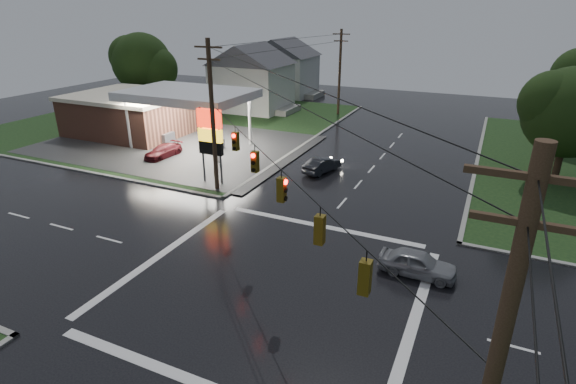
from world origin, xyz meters
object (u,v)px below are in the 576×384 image
at_px(car_north, 322,165).
at_px(car_crossing, 418,263).
at_px(utility_pole_nw, 212,115).
at_px(tree_ne_near, 572,113).
at_px(pylon_sign, 210,134).
at_px(house_near, 252,77).
at_px(house_far, 284,66).
at_px(car_pump, 163,151).
at_px(gas_station, 140,111).
at_px(tree_nw_behind, 143,63).
at_px(utility_pole_n, 340,71).

relative_size(car_north, car_crossing, 0.98).
xyz_separation_m(utility_pole_nw, tree_ne_near, (23.64, 12.49, -0.16)).
relative_size(pylon_sign, house_near, 0.54).
height_order(house_far, car_north, house_far).
distance_m(house_far, car_pump, 34.22).
relative_size(pylon_sign, house_far, 0.54).
bearing_deg(car_crossing, gas_station, 64.73).
relative_size(tree_ne_near, car_crossing, 2.28).
bearing_deg(pylon_sign, tree_nw_behind, 140.13).
height_order(utility_pole_nw, tree_ne_near, utility_pole_nw).
bearing_deg(car_north, utility_pole_nw, 65.89).
distance_m(gas_station, tree_nw_behind, 13.63).
distance_m(house_near, tree_ne_near, 37.80).
xyz_separation_m(house_far, tree_ne_near, (36.09, -26.01, 1.16)).
distance_m(utility_pole_nw, house_near, 28.90).
xyz_separation_m(gas_station, pylon_sign, (15.18, -9.20, 1.46)).
xyz_separation_m(utility_pole_nw, car_pump, (-8.91, 4.68, -5.14)).
bearing_deg(car_crossing, tree_ne_near, -21.91).
relative_size(gas_station, utility_pole_n, 2.50).
height_order(car_north, car_pump, car_north).
height_order(gas_station, house_far, house_far).
distance_m(utility_pole_nw, utility_pole_n, 28.50).
xyz_separation_m(utility_pole_nw, house_far, (-12.45, 38.50, -1.32)).
bearing_deg(car_north, pylon_sign, 57.03).
bearing_deg(tree_ne_near, pylon_sign, -154.99).
xyz_separation_m(utility_pole_nw, utility_pole_n, (0.00, 28.50, -0.25)).
xyz_separation_m(house_near, car_crossing, (27.38, -32.19, -3.73)).
bearing_deg(tree_nw_behind, car_crossing, -33.04).
relative_size(pylon_sign, tree_nw_behind, 0.60).
height_order(tree_ne_near, car_pump, tree_ne_near).
relative_size(gas_station, utility_pole_nw, 2.38).
relative_size(utility_pole_nw, car_pump, 2.74).
bearing_deg(house_far, car_north, -59.79).
bearing_deg(house_near, house_far, 94.76).
relative_size(tree_nw_behind, car_crossing, 2.53).
xyz_separation_m(gas_station, car_pump, (7.27, -5.52, -1.97)).
relative_size(utility_pole_nw, tree_nw_behind, 1.10).
relative_size(gas_station, car_north, 6.77).
bearing_deg(pylon_sign, car_pump, 155.04).
distance_m(pylon_sign, house_near, 27.56).
xyz_separation_m(house_near, tree_nw_behind, (-12.89, -6.01, 1.77)).
distance_m(pylon_sign, utility_pole_n, 27.56).
bearing_deg(utility_pole_n, house_near, -170.09).
height_order(gas_station, utility_pole_n, utility_pole_n).
distance_m(house_near, house_far, 12.04).
height_order(pylon_sign, tree_ne_near, tree_ne_near).
bearing_deg(pylon_sign, tree_ne_near, 25.01).
distance_m(tree_nw_behind, tree_ne_near, 48.65).
height_order(house_near, car_crossing, house_near).
distance_m(utility_pole_n, car_pump, 25.90).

